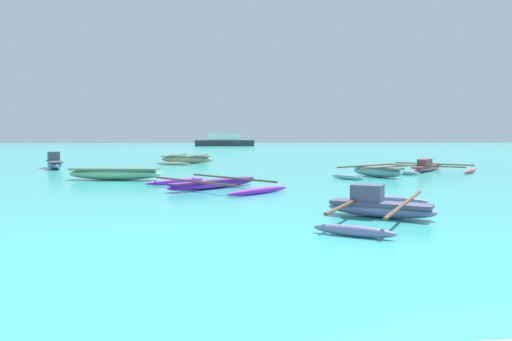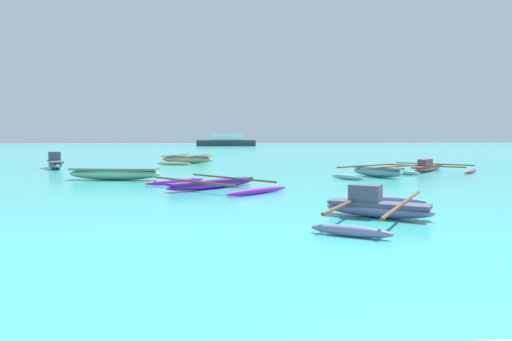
% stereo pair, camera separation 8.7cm
% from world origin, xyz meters
% --- Properties ---
extents(moored_boat_0, '(3.62, 4.68, 0.55)m').
position_xyz_m(moored_boat_0, '(-3.97, 27.82, 0.25)').
color(moored_boat_0, tan).
rests_on(moored_boat_0, ground_plane).
extents(moored_boat_1, '(4.88, 5.11, 0.34)m').
position_xyz_m(moored_boat_1, '(-2.27, 13.08, 0.16)').
color(moored_boat_1, purple).
rests_on(moored_boat_1, ground_plane).
extents(moored_boat_2, '(3.72, 4.62, 0.71)m').
position_xyz_m(moored_boat_2, '(1.32, 7.22, 0.23)').
color(moored_boat_2, '#756EA2').
rests_on(moored_boat_2, ground_plane).
extents(moored_boat_3, '(4.35, 3.64, 0.50)m').
position_xyz_m(moored_boat_3, '(4.88, 16.83, 0.24)').
color(moored_boat_3, '#7AAAB3').
rests_on(moored_boat_3, ground_plane).
extents(moored_boat_4, '(3.93, 1.43, 0.49)m').
position_xyz_m(moored_boat_4, '(-6.24, 16.56, 0.27)').
color(moored_boat_4, '#87C89A').
rests_on(moored_boat_4, ground_plane).
extents(moored_boat_5, '(4.71, 4.61, 0.64)m').
position_xyz_m(moored_boat_5, '(8.61, 19.77, 0.21)').
color(moored_boat_5, '#BC545E').
rests_on(moored_boat_5, ground_plane).
extents(moored_boat_6, '(1.82, 3.14, 0.92)m').
position_xyz_m(moored_boat_6, '(-10.92, 23.60, 0.32)').
color(moored_boat_6, slate).
rests_on(moored_boat_6, ground_plane).
extents(distant_ferry, '(10.71, 2.36, 2.36)m').
position_xyz_m(distant_ferry, '(0.14, 81.13, 0.96)').
color(distant_ferry, '#2D333D').
rests_on(distant_ferry, ground_plane).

